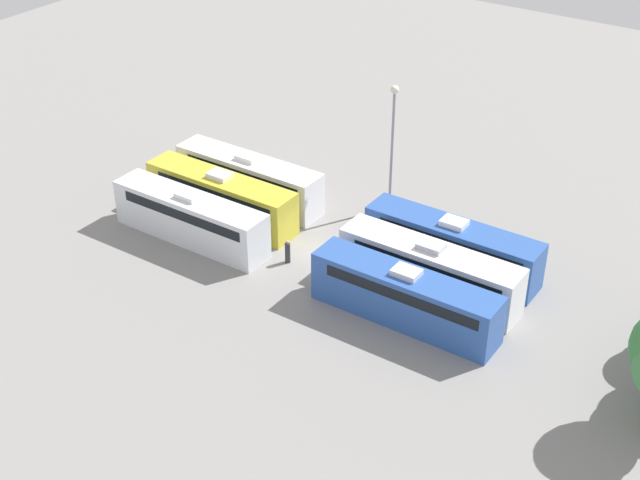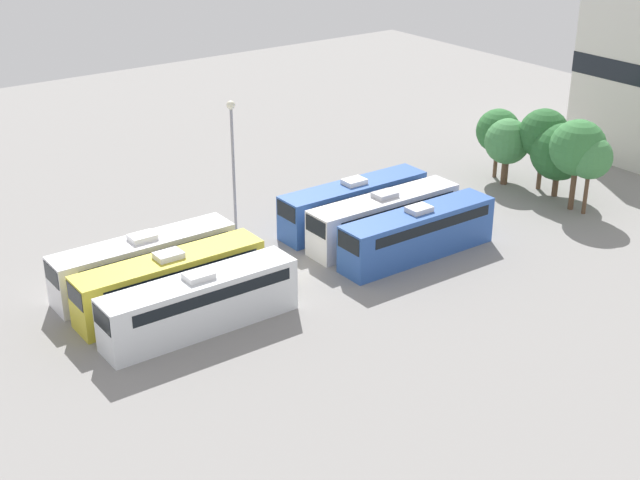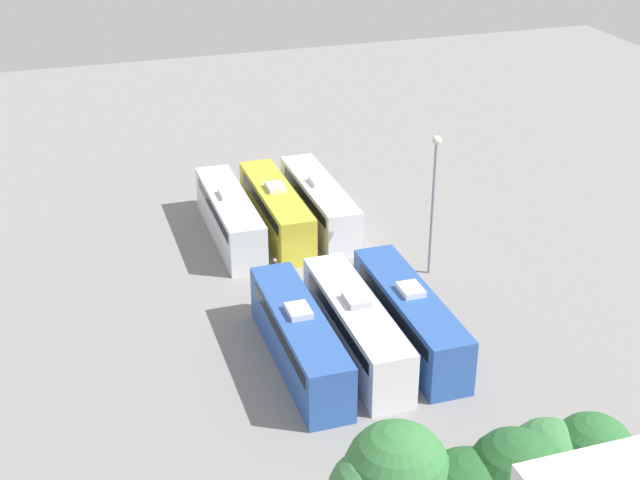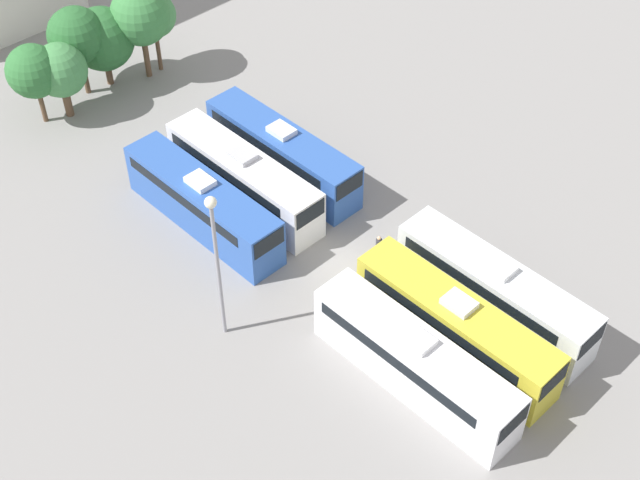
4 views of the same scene
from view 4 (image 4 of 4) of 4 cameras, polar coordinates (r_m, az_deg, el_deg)
The scene contains 15 objects.
ground_plane at distance 50.88m, azimuth 1.31°, elevation -1.65°, with size 114.91×114.91×0.00m, color gray.
bus_0 at distance 44.32m, azimuth 6.05°, elevation -7.70°, with size 2.51×11.71×3.58m.
bus_1 at distance 46.09m, azimuth 8.65°, elevation -5.35°, with size 2.51×11.71×3.58m.
bus_2 at distance 48.10m, azimuth 11.08°, elevation -3.09°, with size 2.51×11.71×3.58m.
bus_3 at distance 52.60m, azimuth -7.54°, elevation 2.41°, with size 2.51×11.71×3.58m.
bus_4 at distance 54.14m, azimuth -4.94°, elevation 4.09°, with size 2.51×11.71×3.58m.
bus_5 at distance 55.88m, azimuth -2.46°, elevation 5.70°, with size 2.51×11.71×3.58m.
worker_person at distance 50.90m, azimuth 3.77°, elevation -0.50°, with size 0.36×0.36×1.66m.
light_pole at distance 43.30m, azimuth -6.70°, elevation -0.48°, with size 0.60×0.60×9.46m.
tree_0 at distance 61.99m, azimuth -17.88°, elevation 10.24°, with size 3.60×3.60×5.78m.
tree_1 at distance 62.31m, azimuth -16.31°, elevation 10.38°, with size 3.66×3.66×5.44m.
tree_2 at distance 63.79m, azimuth -15.32°, elevation 12.50°, with size 3.95×3.95×6.57m.
tree_3 at distance 64.88m, azimuth -13.76°, elevation 12.39°, with size 4.46×4.46×5.86m.
tree_4 at distance 64.51m, azimuth -11.44°, elevation 13.88°, with size 4.18×4.18×6.97m.
tree_5 at distance 65.33m, azimuth -10.62°, elevation 13.95°, with size 3.23×3.23×6.04m.
Camera 4 is at (-25.69, -24.58, 36.40)m, focal length 50.00 mm.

